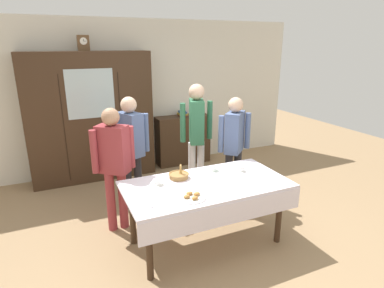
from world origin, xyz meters
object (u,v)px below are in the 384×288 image
(bread_basket, at_px, (179,175))
(spoon_mid_left, at_px, (236,178))
(pastry_plate, at_px, (192,197))
(person_behind_table_left, at_px, (131,143))
(tea_cup_mid_right, at_px, (214,169))
(person_beside_shelf, at_px, (114,159))
(person_near_right_end, at_px, (196,129))
(spoon_far_left, at_px, (150,208))
(book_stack, at_px, (183,114))
(spoon_mid_right, at_px, (272,181))
(bookshelf_low, at_px, (183,140))
(tea_cup_front_edge, at_px, (241,169))
(person_behind_table_right, at_px, (234,140))
(dining_table, at_px, (208,193))
(mantel_clock, at_px, (83,43))
(tea_cup_far_right, at_px, (158,183))
(wall_cabinet, at_px, (91,118))

(bread_basket, relative_size, spoon_mid_left, 2.02)
(bread_basket, relative_size, pastry_plate, 0.86)
(spoon_mid_left, bearing_deg, person_behind_table_left, 126.70)
(tea_cup_mid_right, bearing_deg, person_beside_shelf, 158.24)
(pastry_plate, bearing_deg, tea_cup_mid_right, 45.85)
(bread_basket, height_order, person_near_right_end, person_near_right_end)
(spoon_far_left, relative_size, person_beside_shelf, 0.08)
(book_stack, bearing_deg, person_beside_shelf, -131.90)
(person_behind_table_left, xyz_separation_m, person_near_right_end, (1.00, 0.02, 0.08))
(tea_cup_mid_right, height_order, spoon_mid_right, tea_cup_mid_right)
(spoon_mid_left, xyz_separation_m, person_behind_table_left, (-0.93, 1.24, 0.20))
(bookshelf_low, distance_m, spoon_mid_left, 2.68)
(bookshelf_low, relative_size, person_near_right_end, 0.60)
(tea_cup_front_edge, xyz_separation_m, pastry_plate, (-0.85, -0.41, -0.01))
(person_behind_table_left, relative_size, person_behind_table_right, 1.03)
(dining_table, relative_size, person_beside_shelf, 1.18)
(bookshelf_low, bearing_deg, person_behind_table_right, -88.21)
(book_stack, distance_m, spoon_mid_right, 2.88)
(bookshelf_low, xyz_separation_m, person_behind_table_left, (-1.35, -1.39, 0.50))
(spoon_mid_left, xyz_separation_m, person_behind_table_right, (0.48, 0.83, 0.18))
(mantel_clock, height_order, person_behind_table_right, mantel_clock)
(pastry_plate, bearing_deg, person_behind_table_left, 99.94)
(bread_basket, height_order, spoon_mid_left, bread_basket)
(tea_cup_mid_right, bearing_deg, tea_cup_far_right, -171.89)
(spoon_mid_left, relative_size, person_behind_table_left, 0.07)
(dining_table, distance_m, person_behind_table_right, 1.22)
(dining_table, distance_m, person_behind_table_left, 1.40)
(bookshelf_low, height_order, book_stack, book_stack)
(tea_cup_front_edge, distance_m, person_near_right_end, 1.13)
(spoon_far_left, distance_m, person_behind_table_right, 1.94)
(person_near_right_end, bearing_deg, spoon_far_left, -128.31)
(person_behind_table_left, bearing_deg, spoon_far_left, -97.50)
(spoon_mid_left, bearing_deg, tea_cup_mid_right, 112.03)
(spoon_mid_left, bearing_deg, bread_basket, 154.15)
(pastry_plate, bearing_deg, tea_cup_far_right, 115.75)
(pastry_plate, relative_size, person_behind_table_left, 0.17)
(person_near_right_end, bearing_deg, person_behind_table_right, -47.05)
(tea_cup_front_edge, height_order, pastry_plate, tea_cup_front_edge)
(person_near_right_end, bearing_deg, tea_cup_front_edge, -84.60)
(pastry_plate, distance_m, person_near_right_end, 1.70)
(wall_cabinet, height_order, mantel_clock, mantel_clock)
(wall_cabinet, relative_size, spoon_far_left, 18.18)
(spoon_mid_right, bearing_deg, person_behind_table_left, 130.49)
(pastry_plate, xyz_separation_m, spoon_mid_right, (1.01, 0.00, -0.01))
(bookshelf_low, height_order, person_beside_shelf, person_beside_shelf)
(spoon_mid_right, bearing_deg, wall_cabinet, 119.71)
(tea_cup_front_edge, height_order, spoon_far_left, tea_cup_front_edge)
(tea_cup_mid_right, distance_m, tea_cup_front_edge, 0.34)
(book_stack, height_order, person_beside_shelf, person_beside_shelf)
(pastry_plate, distance_m, person_beside_shelf, 1.18)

